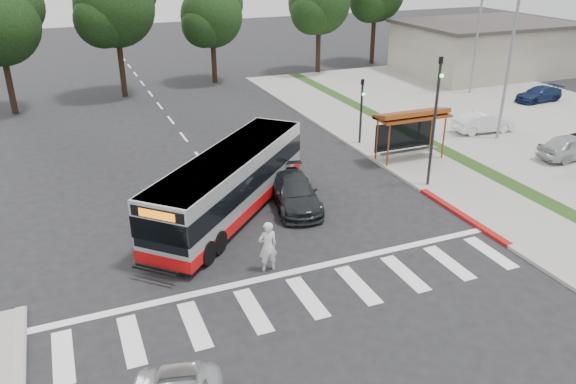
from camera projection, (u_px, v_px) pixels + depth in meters
ground at (259, 234)px, 23.73m from camera, size 140.00×140.00×0.00m
sidewalk_east at (383, 143)px, 34.30m from camera, size 4.00×40.00×0.12m
curb_east at (355, 147)px, 33.59m from camera, size 0.30×40.00×0.15m
curb_east_red at (462, 216)px, 25.16m from camera, size 0.32×6.00×0.15m
parking_lot at (513, 114)px, 40.19m from camera, size 18.00×36.00×0.10m
commercial_building at (483, 49)px, 51.88m from camera, size 14.00×10.00×4.40m
building_roof_cap at (486, 23)px, 50.92m from camera, size 14.60×10.60×0.30m
crosswalk_ladder at (307, 297)px, 19.51m from camera, size 18.00×2.60×0.01m
bus_shelter at (411, 120)px, 30.85m from camera, size 4.20×1.60×2.86m
traffic_signal_ne_tall at (435, 112)px, 26.77m from camera, size 0.18×0.37×6.50m
traffic_signal_ne_short at (362, 105)px, 33.24m from camera, size 0.18×0.37×4.00m
lot_light_front at (512, 43)px, 32.68m from camera, size 1.90×0.35×9.01m
lot_light_mid at (480, 18)px, 43.21m from camera, size 1.90×0.35×9.01m
tree_ne_a at (320, 2)px, 50.41m from camera, size 6.16×5.74×9.30m
tree_north_a at (115, 6)px, 42.21m from camera, size 6.60×6.15×10.17m
tree_north_b at (212, 15)px, 47.20m from camera, size 5.72×5.33×8.43m
transit_bus at (230, 185)px, 24.92m from camera, size 9.49×9.68×2.88m
pedestrian at (268, 246)px, 20.76m from camera, size 0.74×0.49×2.01m
dark_sedan at (294, 192)px, 26.00m from camera, size 2.84×5.07×1.39m
parked_car_0 at (571, 147)px, 31.49m from camera, size 4.10×1.70×1.39m
parked_car_1 at (484, 122)px, 35.91m from camera, size 4.04×1.80×1.29m
parked_car_3 at (539, 94)px, 42.87m from camera, size 3.96×1.80×1.13m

